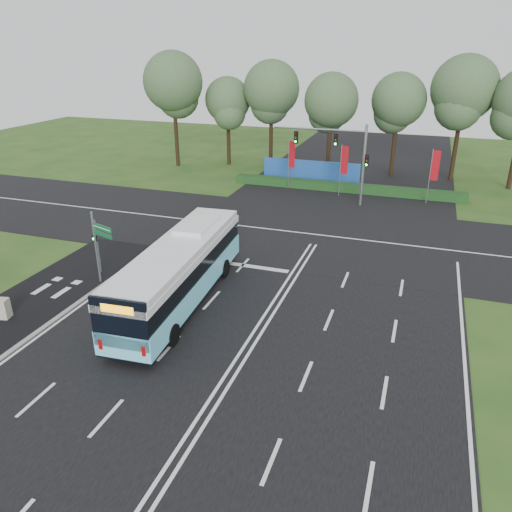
{
  "coord_description": "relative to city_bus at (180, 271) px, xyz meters",
  "views": [
    {
      "loc": [
        6.99,
        -22.39,
        13.24
      ],
      "look_at": [
        -1.37,
        2.0,
        2.17
      ],
      "focal_mm": 35.0,
      "sensor_mm": 36.0,
      "label": 1
    }
  ],
  "objects": [
    {
      "name": "road_cross",
      "position": [
        4.8,
        12.66,
        -1.85
      ],
      "size": [
        120.0,
        14.0,
        0.05
      ],
      "primitive_type": "cube",
      "color": "black",
      "rests_on": "ground"
    },
    {
      "name": "hedge",
      "position": [
        4.8,
        25.16,
        -1.48
      ],
      "size": [
        22.0,
        1.2,
        0.8
      ],
      "primitive_type": "cube",
      "color": "#143917",
      "rests_on": "ground"
    },
    {
      "name": "banner_flag_right",
      "position": [
        12.54,
        23.62,
        1.28
      ],
      "size": [
        0.72,
        0.13,
        4.86
      ],
      "rotation": [
        0.0,
        0.0,
        -0.1
      ],
      "color": "gray",
      "rests_on": "ground"
    },
    {
      "name": "traffic_light_gantry",
      "position": [
        5.0,
        21.16,
        2.79
      ],
      "size": [
        8.41,
        0.28,
        7.0
      ],
      "color": "gray",
      "rests_on": "ground"
    },
    {
      "name": "road_main",
      "position": [
        4.8,
        0.66,
        -1.86
      ],
      "size": [
        20.0,
        120.0,
        0.04
      ],
      "primitive_type": "cube",
      "color": "black",
      "rests_on": "ground"
    },
    {
      "name": "banner_flag_mid",
      "position": [
        4.72,
        23.4,
        1.25
      ],
      "size": [
        0.7,
        0.2,
        4.81
      ],
      "rotation": [
        0.0,
        0.0,
        -0.22
      ],
      "color": "gray",
      "rests_on": "ground"
    },
    {
      "name": "pedestrian_signal",
      "position": [
        -6.53,
        1.76,
        0.02
      ],
      "size": [
        0.33,
        0.42,
        3.46
      ],
      "rotation": [
        0.0,
        0.0,
        -0.44
      ],
      "color": "gray",
      "rests_on": "ground"
    },
    {
      "name": "eucalyptus_row",
      "position": [
        1.98,
        31.75,
        6.61
      ],
      "size": [
        41.51,
        9.69,
        12.56
      ],
      "color": "black",
      "rests_on": "ground"
    },
    {
      "name": "banner_flag_left",
      "position": [
        -0.45,
        24.3,
        1.22
      ],
      "size": [
        0.68,
        0.26,
        4.77
      ],
      "rotation": [
        0.0,
        0.0,
        -0.32
      ],
      "color": "gray",
      "rests_on": "ground"
    },
    {
      "name": "utility_cabinet",
      "position": [
        -7.96,
        -4.61,
        -1.32
      ],
      "size": [
        0.79,
        0.71,
        1.12
      ],
      "primitive_type": "cube",
      "rotation": [
        0.0,
        0.0,
        0.25
      ],
      "color": "#BBB496",
      "rests_on": "ground"
    },
    {
      "name": "bike_path",
      "position": [
        -7.7,
        -2.34,
        -1.85
      ],
      "size": [
        5.0,
        18.0,
        0.06
      ],
      "primitive_type": "cube",
      "color": "black",
      "rests_on": "ground"
    },
    {
      "name": "blue_hoarding",
      "position": [
        0.8,
        27.66,
        -0.78
      ],
      "size": [
        10.0,
        0.3,
        2.2
      ],
      "primitive_type": "cube",
      "color": "#1C4B9B",
      "rests_on": "ground"
    },
    {
      "name": "ground",
      "position": [
        4.8,
        0.66,
        -1.88
      ],
      "size": [
        120.0,
        120.0,
        0.0
      ],
      "primitive_type": "plane",
      "color": "#244B19",
      "rests_on": "ground"
    },
    {
      "name": "street_sign",
      "position": [
        -5.41,
        0.54,
        0.88
      ],
      "size": [
        1.64,
        0.64,
        4.43
      ],
      "rotation": [
        0.0,
        0.0,
        -0.34
      ],
      "color": "gray",
      "rests_on": "ground"
    },
    {
      "name": "city_bus",
      "position": [
        0.0,
        0.0,
        0.0
      ],
      "size": [
        3.6,
        13.14,
        3.73
      ],
      "rotation": [
        0.0,
        0.0,
        0.07
      ],
      "color": "#6EDEFF",
      "rests_on": "ground"
    },
    {
      "name": "kerb_strip",
      "position": [
        -5.3,
        -2.34,
        -1.82
      ],
      "size": [
        0.25,
        18.0,
        0.12
      ],
      "primitive_type": "cube",
      "color": "gray",
      "rests_on": "ground"
    }
  ]
}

